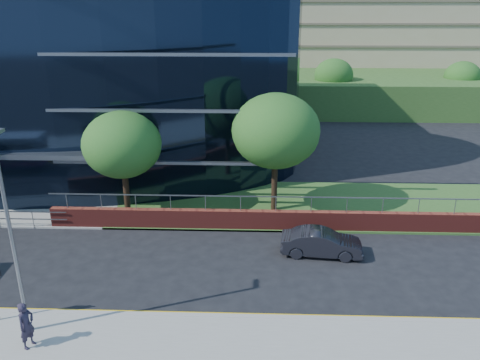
{
  "coord_description": "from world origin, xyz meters",
  "views": [
    {
      "loc": [
        14.86,
        -17.1,
        12.02
      ],
      "look_at": [
        13.94,
        8.0,
        2.8
      ],
      "focal_mm": 35.0,
      "sensor_mm": 36.0,
      "label": 1
    }
  ],
  "objects_px": {
    "parked_car": "(321,243)",
    "tree_dist_f": "(462,76)",
    "streetlight_east": "(11,231)",
    "tree_far_c": "(122,145)",
    "pedestrian": "(27,325)",
    "tree_dist_e": "(334,75)",
    "tree_far_d": "(276,131)"
  },
  "relations": [
    {
      "from": "parked_car",
      "to": "streetlight_east",
      "type": "bearing_deg",
      "value": 123.98
    },
    {
      "from": "tree_far_d",
      "to": "tree_dist_f",
      "type": "height_order",
      "value": "tree_far_d"
    },
    {
      "from": "parked_car",
      "to": "tree_dist_f",
      "type": "bearing_deg",
      "value": -24.71
    },
    {
      "from": "parked_car",
      "to": "pedestrian",
      "type": "bearing_deg",
      "value": 128.27
    },
    {
      "from": "tree_dist_e",
      "to": "parked_car",
      "type": "height_order",
      "value": "tree_dist_e"
    },
    {
      "from": "pedestrian",
      "to": "tree_dist_f",
      "type": "bearing_deg",
      "value": -19.35
    },
    {
      "from": "parked_car",
      "to": "tree_far_c",
      "type": "bearing_deg",
      "value": 73.7
    },
    {
      "from": "streetlight_east",
      "to": "tree_dist_e",
      "type": "bearing_deg",
      "value": 66.89
    },
    {
      "from": "tree_far_d",
      "to": "pedestrian",
      "type": "bearing_deg",
      "value": -125.99
    },
    {
      "from": "tree_far_c",
      "to": "parked_car",
      "type": "relative_size",
      "value": 1.56
    },
    {
      "from": "streetlight_east",
      "to": "tree_far_c",
      "type": "bearing_deg",
      "value": 84.89
    },
    {
      "from": "streetlight_east",
      "to": "parked_car",
      "type": "height_order",
      "value": "streetlight_east"
    },
    {
      "from": "pedestrian",
      "to": "parked_car",
      "type": "bearing_deg",
      "value": -39.85
    },
    {
      "from": "streetlight_east",
      "to": "parked_car",
      "type": "bearing_deg",
      "value": 28.59
    },
    {
      "from": "tree_dist_f",
      "to": "pedestrian",
      "type": "distance_m",
      "value": 56.28
    },
    {
      "from": "tree_far_c",
      "to": "tree_dist_f",
      "type": "distance_m",
      "value": 46.67
    },
    {
      "from": "tree_dist_e",
      "to": "streetlight_east",
      "type": "xyz_separation_m",
      "value": [
        -18.0,
        -42.17,
        -0.1
      ]
    },
    {
      "from": "tree_far_d",
      "to": "parked_car",
      "type": "distance_m",
      "value": 7.45
    },
    {
      "from": "tree_dist_e",
      "to": "pedestrian",
      "type": "xyz_separation_m",
      "value": [
        -17.52,
        -43.11,
        -3.46
      ]
    },
    {
      "from": "tree_far_c",
      "to": "tree_dist_f",
      "type": "bearing_deg",
      "value": 45.0
    },
    {
      "from": "streetlight_east",
      "to": "pedestrian",
      "type": "height_order",
      "value": "streetlight_east"
    },
    {
      "from": "tree_dist_e",
      "to": "parked_car",
      "type": "xyz_separation_m",
      "value": [
        -5.73,
        -35.48,
        -3.85
      ]
    },
    {
      "from": "tree_far_c",
      "to": "pedestrian",
      "type": "bearing_deg",
      "value": -92.45
    },
    {
      "from": "tree_far_c",
      "to": "tree_far_d",
      "type": "bearing_deg",
      "value": 6.34
    },
    {
      "from": "tree_dist_e",
      "to": "parked_car",
      "type": "bearing_deg",
      "value": -99.17
    },
    {
      "from": "tree_far_c",
      "to": "streetlight_east",
      "type": "distance_m",
      "value": 11.22
    },
    {
      "from": "tree_dist_e",
      "to": "pedestrian",
      "type": "distance_m",
      "value": 46.66
    },
    {
      "from": "tree_dist_f",
      "to": "pedestrian",
      "type": "bearing_deg",
      "value": -126.62
    },
    {
      "from": "tree_far_c",
      "to": "parked_car",
      "type": "xyz_separation_m",
      "value": [
        11.27,
        -4.48,
        -3.85
      ]
    },
    {
      "from": "tree_far_d",
      "to": "tree_dist_e",
      "type": "xyz_separation_m",
      "value": [
        8.0,
        30.0,
        -0.65
      ]
    },
    {
      "from": "streetlight_east",
      "to": "pedestrian",
      "type": "distance_m",
      "value": 3.52
    },
    {
      "from": "tree_dist_f",
      "to": "tree_far_c",
      "type": "bearing_deg",
      "value": -135.0
    }
  ]
}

